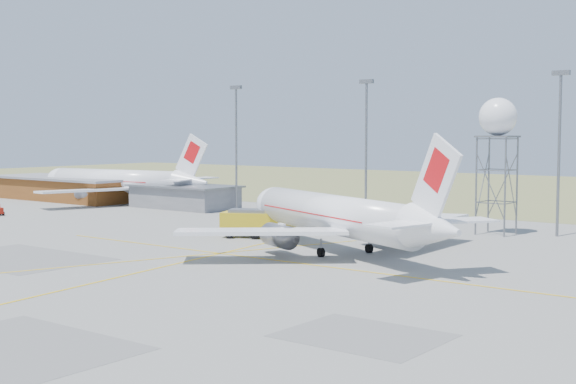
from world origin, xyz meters
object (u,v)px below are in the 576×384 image
Objects in this scene: radar_tower at (497,158)px; fire_truck at (260,224)px; airliner_main at (338,216)px; airliner_far at (120,182)px.

fire_truck is (-21.61, -20.80, -7.96)m from radar_tower.
airliner_main reaches higher than fire_truck.
airliner_main is 3.83× the size of fire_truck.
airliner_far is 3.95× the size of fire_truck.
radar_tower is at bearing 171.15° from airliner_far.
airliner_far is 2.15× the size of radar_tower.
airliner_main is 0.97× the size of airliner_far.
radar_tower is 1.83× the size of fire_truck.
airliner_main is 15.44m from fire_truck.
airliner_far reaches higher than fire_truck.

